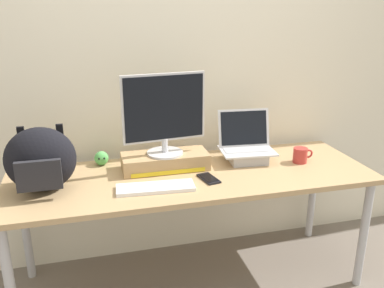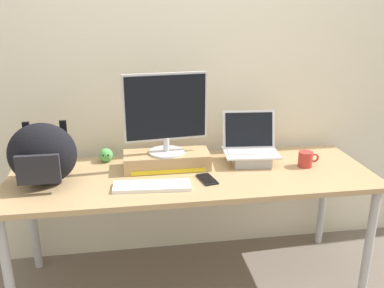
{
  "view_description": "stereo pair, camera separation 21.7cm",
  "coord_description": "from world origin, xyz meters",
  "px_view_note": "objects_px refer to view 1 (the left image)",
  "views": [
    {
      "loc": [
        -0.54,
        -2.1,
        1.64
      ],
      "look_at": [
        0.0,
        0.0,
        0.9
      ],
      "focal_mm": 38.39,
      "sensor_mm": 36.0,
      "label": 1
    },
    {
      "loc": [
        -0.33,
        -2.14,
        1.64
      ],
      "look_at": [
        0.0,
        0.0,
        0.9
      ],
      "focal_mm": 38.39,
      "sensor_mm": 36.0,
      "label": 2
    }
  ],
  "objects_px": {
    "messenger_backpack": "(41,160)",
    "open_laptop": "(246,151)",
    "external_keyboard": "(156,187)",
    "toner_box_yellow": "(165,161)",
    "cell_phone": "(209,178)",
    "coffee_mug": "(301,155)",
    "desktop_monitor": "(164,114)",
    "plush_toy": "(101,158)"
  },
  "relations": [
    {
      "from": "desktop_monitor",
      "to": "messenger_backpack",
      "type": "distance_m",
      "value": 0.7
    },
    {
      "from": "external_keyboard",
      "to": "messenger_backpack",
      "type": "xyz_separation_m",
      "value": [
        -0.57,
        0.14,
        0.16
      ]
    },
    {
      "from": "messenger_backpack",
      "to": "plush_toy",
      "type": "height_order",
      "value": "messenger_backpack"
    },
    {
      "from": "toner_box_yellow",
      "to": "open_laptop",
      "type": "distance_m",
      "value": 0.51
    },
    {
      "from": "toner_box_yellow",
      "to": "cell_phone",
      "type": "xyz_separation_m",
      "value": [
        0.2,
        -0.22,
        -0.04
      ]
    },
    {
      "from": "external_keyboard",
      "to": "plush_toy",
      "type": "height_order",
      "value": "plush_toy"
    },
    {
      "from": "external_keyboard",
      "to": "cell_phone",
      "type": "xyz_separation_m",
      "value": [
        0.31,
        0.05,
        -0.01
      ]
    },
    {
      "from": "open_laptop",
      "to": "messenger_backpack",
      "type": "relative_size",
      "value": 0.96
    },
    {
      "from": "open_laptop",
      "to": "cell_phone",
      "type": "relative_size",
      "value": 2.07
    },
    {
      "from": "desktop_monitor",
      "to": "plush_toy",
      "type": "xyz_separation_m",
      "value": [
        -0.36,
        0.16,
        -0.29
      ]
    },
    {
      "from": "external_keyboard",
      "to": "coffee_mug",
      "type": "distance_m",
      "value": 0.94
    },
    {
      "from": "desktop_monitor",
      "to": "open_laptop",
      "type": "height_order",
      "value": "desktop_monitor"
    },
    {
      "from": "toner_box_yellow",
      "to": "desktop_monitor",
      "type": "bearing_deg",
      "value": -81.19
    },
    {
      "from": "open_laptop",
      "to": "external_keyboard",
      "type": "height_order",
      "value": "open_laptop"
    },
    {
      "from": "desktop_monitor",
      "to": "coffee_mug",
      "type": "relative_size",
      "value": 3.79
    },
    {
      "from": "open_laptop",
      "to": "external_keyboard",
      "type": "bearing_deg",
      "value": -150.69
    },
    {
      "from": "desktop_monitor",
      "to": "open_laptop",
      "type": "distance_m",
      "value": 0.58
    },
    {
      "from": "toner_box_yellow",
      "to": "external_keyboard",
      "type": "distance_m",
      "value": 0.29
    },
    {
      "from": "desktop_monitor",
      "to": "toner_box_yellow",
      "type": "bearing_deg",
      "value": 92.41
    },
    {
      "from": "toner_box_yellow",
      "to": "coffee_mug",
      "type": "bearing_deg",
      "value": -7.28
    },
    {
      "from": "toner_box_yellow",
      "to": "open_laptop",
      "type": "bearing_deg",
      "value": 1.15
    },
    {
      "from": "desktop_monitor",
      "to": "plush_toy",
      "type": "relative_size",
      "value": 5.74
    },
    {
      "from": "open_laptop",
      "to": "coffee_mug",
      "type": "bearing_deg",
      "value": -15.59
    },
    {
      "from": "external_keyboard",
      "to": "cell_phone",
      "type": "relative_size",
      "value": 2.51
    },
    {
      "from": "toner_box_yellow",
      "to": "open_laptop",
      "type": "height_order",
      "value": "open_laptop"
    },
    {
      "from": "toner_box_yellow",
      "to": "messenger_backpack",
      "type": "relative_size",
      "value": 1.41
    },
    {
      "from": "cell_phone",
      "to": "plush_toy",
      "type": "height_order",
      "value": "plush_toy"
    },
    {
      "from": "coffee_mug",
      "to": "cell_phone",
      "type": "height_order",
      "value": "coffee_mug"
    },
    {
      "from": "cell_phone",
      "to": "plush_toy",
      "type": "xyz_separation_m",
      "value": [
        -0.56,
        0.37,
        0.04
      ]
    },
    {
      "from": "desktop_monitor",
      "to": "plush_toy",
      "type": "height_order",
      "value": "desktop_monitor"
    },
    {
      "from": "toner_box_yellow",
      "to": "cell_phone",
      "type": "relative_size",
      "value": 3.03
    },
    {
      "from": "messenger_backpack",
      "to": "external_keyboard",
      "type": "bearing_deg",
      "value": -13.78
    },
    {
      "from": "toner_box_yellow",
      "to": "external_keyboard",
      "type": "xyz_separation_m",
      "value": [
        -0.1,
        -0.27,
        -0.04
      ]
    },
    {
      "from": "toner_box_yellow",
      "to": "plush_toy",
      "type": "xyz_separation_m",
      "value": [
        -0.36,
        0.16,
        -0.0
      ]
    },
    {
      "from": "open_laptop",
      "to": "coffee_mug",
      "type": "height_order",
      "value": "open_laptop"
    },
    {
      "from": "coffee_mug",
      "to": "plush_toy",
      "type": "bearing_deg",
      "value": 167.49
    },
    {
      "from": "desktop_monitor",
      "to": "cell_phone",
      "type": "bearing_deg",
      "value": -53.08
    },
    {
      "from": "messenger_backpack",
      "to": "open_laptop",
      "type": "bearing_deg",
      "value": 6.94
    },
    {
      "from": "external_keyboard",
      "to": "open_laptop",
      "type": "bearing_deg",
      "value": 28.47
    },
    {
      "from": "external_keyboard",
      "to": "coffee_mug",
      "type": "relative_size",
      "value": 3.26
    },
    {
      "from": "open_laptop",
      "to": "messenger_backpack",
      "type": "xyz_separation_m",
      "value": [
        -1.18,
        -0.14,
        0.11
      ]
    },
    {
      "from": "messenger_backpack",
      "to": "plush_toy",
      "type": "distance_m",
      "value": 0.44
    }
  ]
}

